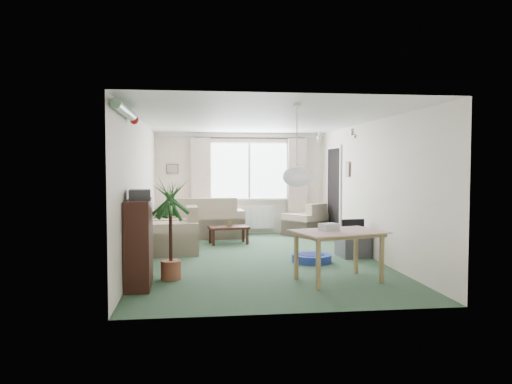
{
  "coord_description": "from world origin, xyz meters",
  "views": [
    {
      "loc": [
        -1.1,
        -8.54,
        1.62
      ],
      "look_at": [
        0.0,
        0.3,
        1.15
      ],
      "focal_mm": 35.0,
      "sensor_mm": 36.0,
      "label": 1
    }
  ],
  "objects": [
    {
      "name": "pet_bed",
      "position": [
        0.85,
        -0.42,
        0.07
      ],
      "size": [
        0.85,
        0.85,
        0.13
      ],
      "primitive_type": "cylinder",
      "rotation": [
        0.0,
        0.0,
        0.34
      ],
      "color": "#203C96",
      "rests_on": "ground"
    },
    {
      "name": "houseplant",
      "position": [
        -1.44,
        -1.4,
        0.72
      ],
      "size": [
        0.79,
        0.79,
        1.44
      ],
      "primitive_type": "cylinder",
      "rotation": [
        0.0,
        0.0,
        0.35
      ],
      "color": "#23662D",
      "rests_on": "ground"
    },
    {
      "name": "sofa",
      "position": [
        -0.93,
        2.75,
        0.46
      ],
      "size": [
        1.89,
        1.08,
        0.92
      ],
      "primitive_type": "cube",
      "rotation": [
        0.0,
        0.0,
        3.2
      ],
      "color": "beige",
      "rests_on": "ground"
    },
    {
      "name": "armchair_left",
      "position": [
        -1.5,
        0.78,
        0.43
      ],
      "size": [
        0.96,
        1.01,
        0.86
      ],
      "primitive_type": "cube",
      "rotation": [
        0.0,
        0.0,
        -1.52
      ],
      "color": "#C6AF95",
      "rests_on": "ground"
    },
    {
      "name": "hifi_box",
      "position": [
        -1.82,
        -1.8,
        1.23
      ],
      "size": [
        0.31,
        0.37,
        0.14
      ],
      "primitive_type": "cube",
      "rotation": [
        0.0,
        0.0,
        0.09
      ],
      "color": "#303034",
      "rests_on": "bookshelf"
    },
    {
      "name": "bauble_cluster_b",
      "position": [
        1.6,
        -0.3,
        2.22
      ],
      "size": [
        0.2,
        0.2,
        0.2
      ],
      "primitive_type": "sphere",
      "color": "silver"
    },
    {
      "name": "photo_frame",
      "position": [
        -0.38,
        1.71,
        0.44
      ],
      "size": [
        0.12,
        0.06,
        0.16
      ],
      "primitive_type": "cube",
      "rotation": [
        0.0,
        0.0,
        0.33
      ],
      "color": "brown",
      "rests_on": "coffee_table"
    },
    {
      "name": "wall_picture_right",
      "position": [
        1.98,
        1.2,
        1.55
      ],
      "size": [
        0.03,
        0.24,
        0.3
      ],
      "primitive_type": "cube",
      "color": "brown"
    },
    {
      "name": "bauble_cluster_a",
      "position": [
        1.3,
        0.9,
        2.22
      ],
      "size": [
        0.2,
        0.2,
        0.2
      ],
      "primitive_type": "sphere",
      "color": "silver"
    },
    {
      "name": "wall_picture_back",
      "position": [
        -1.6,
        3.23,
        1.55
      ],
      "size": [
        0.28,
        0.03,
        0.22
      ],
      "primitive_type": "cube",
      "color": "brown"
    },
    {
      "name": "armchair_corner",
      "position": [
        1.48,
        2.73,
        0.38
      ],
      "size": [
        1.15,
        1.14,
        0.76
      ],
      "primitive_type": "cube",
      "rotation": [
        0.0,
        0.0,
        3.76
      ],
      "color": "beige",
      "rests_on": "ground"
    },
    {
      "name": "tv_cube",
      "position": [
        1.7,
        -0.01,
        0.24
      ],
      "size": [
        0.52,
        0.57,
        0.49
      ],
      "primitive_type": "cube",
      "rotation": [
        0.0,
        0.0,
        0.07
      ],
      "color": "#36363B",
      "rests_on": "ground"
    },
    {
      "name": "coffee_table",
      "position": [
        -0.4,
        1.73,
        0.18
      ],
      "size": [
        0.87,
        0.56,
        0.36
      ],
      "primitive_type": "cube",
      "rotation": [
        0.0,
        0.0,
        0.15
      ],
      "color": "black",
      "rests_on": "ground"
    },
    {
      "name": "ground",
      "position": [
        0.0,
        0.0,
        0.0
      ],
      "size": [
        6.5,
        6.5,
        0.0
      ],
      "primitive_type": "plane",
      "color": "#2D4B33"
    },
    {
      "name": "doorway",
      "position": [
        1.99,
        2.2,
        1.0
      ],
      "size": [
        0.03,
        0.95,
        2.0
      ],
      "primitive_type": "cube",
      "color": "black"
    },
    {
      "name": "tinsel_garland",
      "position": [
        -1.92,
        -2.3,
        2.28
      ],
      "size": [
        1.6,
        1.6,
        0.12
      ],
      "primitive_type": "cylinder",
      "color": "#196626"
    },
    {
      "name": "curtain_left",
      "position": [
        -0.95,
        3.13,
        1.27
      ],
      "size": [
        0.45,
        0.08,
        2.0
      ],
      "primitive_type": "cube",
      "color": "beige"
    },
    {
      "name": "radiator",
      "position": [
        0.2,
        3.19,
        0.4
      ],
      "size": [
        1.2,
        0.1,
        0.55
      ],
      "primitive_type": "cube",
      "color": "white"
    },
    {
      "name": "pendant_lamp",
      "position": [
        0.2,
        -2.3,
        1.48
      ],
      "size": [
        0.36,
        0.36,
        0.36
      ],
      "primitive_type": "sphere",
      "color": "white"
    },
    {
      "name": "curtain_right",
      "position": [
        1.35,
        3.13,
        1.27
      ],
      "size": [
        0.45,
        0.08,
        2.0
      ],
      "primitive_type": "cube",
      "color": "beige"
    },
    {
      "name": "bookshelf",
      "position": [
        -1.84,
        -1.75,
        0.58
      ],
      "size": [
        0.34,
        0.96,
        1.16
      ],
      "primitive_type": "cube",
      "rotation": [
        0.0,
        0.0,
        0.02
      ],
      "color": "black",
      "rests_on": "ground"
    },
    {
      "name": "dining_table",
      "position": [
        0.91,
        -1.8,
        0.34
      ],
      "size": [
        1.25,
        1.0,
        0.69
      ],
      "primitive_type": "cube",
      "rotation": [
        0.0,
        0.0,
        0.26
      ],
      "color": "tan",
      "rests_on": "ground"
    },
    {
      "name": "gift_box",
      "position": [
        0.78,
        -1.74,
        0.75
      ],
      "size": [
        0.3,
        0.25,
        0.12
      ],
      "primitive_type": "cube",
      "rotation": [
        0.0,
        0.0,
        0.34
      ],
      "color": "silver",
      "rests_on": "dining_table"
    },
    {
      "name": "curtain_rod",
      "position": [
        0.2,
        3.15,
        2.27
      ],
      "size": [
        2.6,
        0.03,
        0.03
      ],
      "primitive_type": "cube",
      "color": "black"
    },
    {
      "name": "window",
      "position": [
        0.2,
        3.23,
        1.5
      ],
      "size": [
        1.8,
        0.03,
        1.3
      ],
      "primitive_type": "cube",
      "color": "white"
    }
  ]
}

